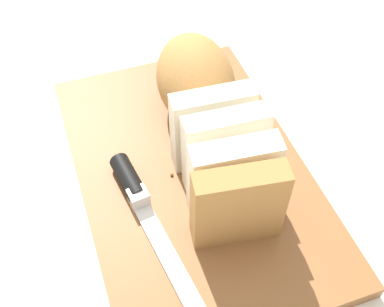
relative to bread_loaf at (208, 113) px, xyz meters
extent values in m
plane|color=silver|center=(0.04, -0.03, -0.07)|extent=(3.00, 3.00, 0.00)
cube|color=brown|center=(0.04, -0.03, -0.06)|extent=(0.42, 0.27, 0.02)
ellipsoid|color=#A8753D|center=(-0.06, 0.01, 0.00)|extent=(0.15, 0.11, 0.10)
cube|color=#F2E8CC|center=(0.02, 0.00, 0.00)|extent=(0.04, 0.10, 0.10)
cube|color=#F2E8CC|center=(0.06, 0.00, 0.00)|extent=(0.04, 0.10, 0.10)
cube|color=#F2E8CC|center=(0.10, -0.01, 0.00)|extent=(0.05, 0.10, 0.10)
cube|color=#A8753D|center=(0.13, -0.02, 0.00)|extent=(0.05, 0.10, 0.10)
cube|color=silver|center=(0.16, -0.10, -0.05)|extent=(0.19, 0.04, 0.00)
cylinder|color=black|center=(0.03, -0.11, -0.04)|extent=(0.06, 0.03, 0.02)
cube|color=silver|center=(0.06, -0.11, -0.04)|extent=(0.02, 0.02, 0.02)
sphere|color=#996633|center=(0.05, -0.11, -0.05)|extent=(0.01, 0.01, 0.01)
sphere|color=#996633|center=(0.04, -0.06, -0.05)|extent=(0.00, 0.00, 0.00)
sphere|color=#996633|center=(0.07, -0.02, -0.05)|extent=(0.01, 0.01, 0.01)
camera|label=1|loc=(0.39, -0.16, 0.42)|focal=46.93mm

